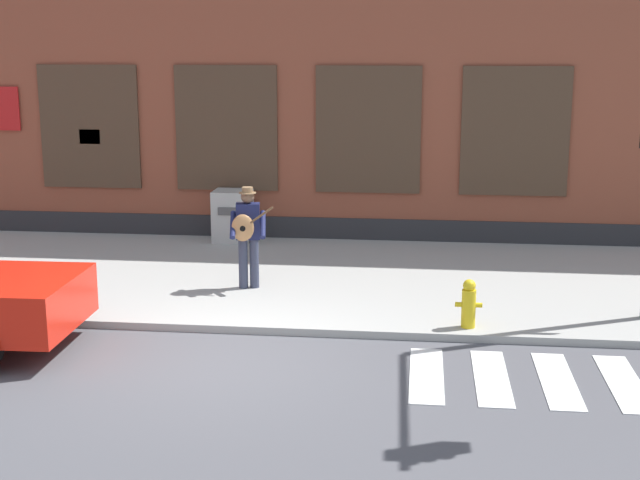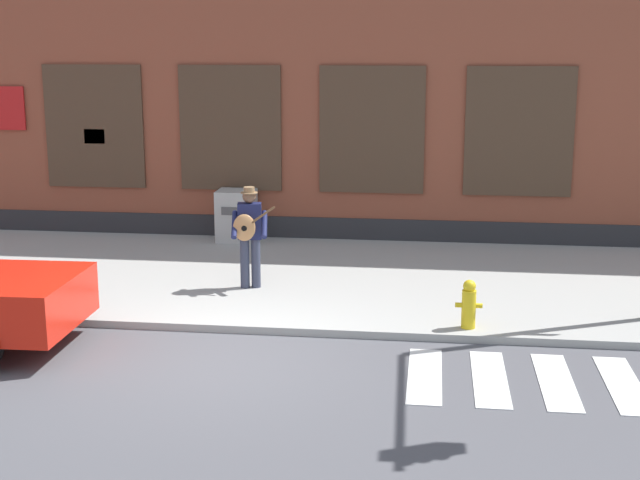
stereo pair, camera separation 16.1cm
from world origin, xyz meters
TOP-DOWN VIEW (x-y plane):
  - ground_plane at (0.00, 0.00)m, footprint 160.00×160.00m
  - sidewalk at (0.00, 4.10)m, footprint 28.00×5.89m
  - building_backdrop at (-0.00, 9.04)m, footprint 28.00×4.06m
  - crosswalk at (5.03, -0.15)m, footprint 5.20×1.90m
  - busker at (-0.26, 3.16)m, footprint 0.75×0.60m
  - utility_box at (-1.25, 6.59)m, footprint 0.74×0.69m
  - fire_hydrant at (3.22, 1.50)m, footprint 0.38×0.20m

SIDE VIEW (x-z plane):
  - ground_plane at x=0.00m, z-range 0.00..0.00m
  - crosswalk at x=5.03m, z-range 0.00..0.01m
  - sidewalk at x=0.00m, z-range 0.00..0.11m
  - fire_hydrant at x=3.22m, z-range 0.11..0.81m
  - utility_box at x=-1.25m, z-range 0.11..1.15m
  - busker at x=-0.26m, z-range 0.22..1.89m
  - building_backdrop at x=0.00m, z-range -0.01..7.41m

